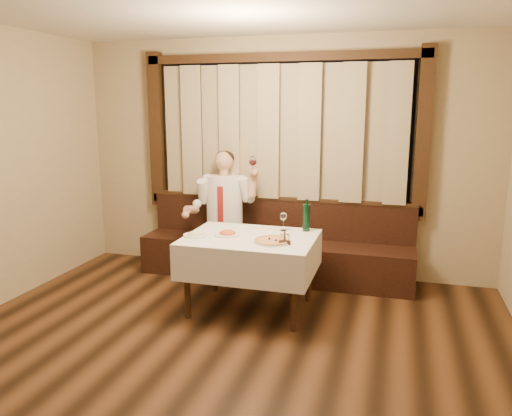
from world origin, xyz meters
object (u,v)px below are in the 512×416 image
(seated_man, at_px, (223,205))
(pasta_cream, at_px, (195,233))
(dining_table, at_px, (250,247))
(cruet_caddy, at_px, (285,240))
(pizza, at_px, (272,241))
(pasta_red, at_px, (227,232))
(banquette, at_px, (275,251))
(green_bottle, at_px, (306,217))

(seated_man, bearing_deg, pasta_cream, -84.84)
(dining_table, relative_size, cruet_caddy, 10.76)
(cruet_caddy, distance_m, seated_man, 1.51)
(pizza, height_order, pasta_red, pasta_red)
(dining_table, relative_size, seated_man, 0.85)
(pizza, height_order, seated_man, seated_man)
(pasta_red, height_order, pasta_cream, pasta_red)
(banquette, xyz_separation_m, dining_table, (0.00, -1.02, 0.34))
(pasta_cream, relative_size, green_bottle, 0.70)
(green_bottle, distance_m, seated_man, 1.24)
(pizza, bearing_deg, pasta_cream, 178.22)
(cruet_caddy, bearing_deg, seated_man, 115.56)
(banquette, distance_m, pizza, 1.29)
(pasta_red, distance_m, pasta_cream, 0.31)
(pizza, bearing_deg, banquette, 102.34)
(green_bottle, bearing_deg, pasta_red, -152.11)
(banquette, distance_m, cruet_caddy, 1.36)
(dining_table, height_order, green_bottle, green_bottle)
(cruet_caddy, height_order, seated_man, seated_man)
(pasta_cream, bearing_deg, seated_man, 95.16)
(pizza, xyz_separation_m, pasta_cream, (-0.78, 0.02, 0.02))
(banquette, relative_size, pasta_cream, 13.40)
(pizza, distance_m, cruet_caddy, 0.14)
(dining_table, bearing_deg, pizza, -30.73)
(pasta_red, bearing_deg, pasta_cream, -158.93)
(dining_table, relative_size, green_bottle, 3.73)
(dining_table, relative_size, pasta_red, 4.86)
(pasta_cream, height_order, green_bottle, green_bottle)
(dining_table, height_order, pizza, pizza)
(pasta_cream, distance_m, seated_man, 1.07)
(banquette, xyz_separation_m, cruet_caddy, (0.39, -1.21, 0.49))
(banquette, distance_m, green_bottle, 1.01)
(pizza, relative_size, pasta_red, 1.35)
(pizza, bearing_deg, seated_man, 128.96)
(pasta_red, distance_m, green_bottle, 0.82)
(pizza, height_order, cruet_caddy, cruet_caddy)
(pasta_red, height_order, cruet_caddy, cruet_caddy)
(green_bottle, xyz_separation_m, cruet_caddy, (-0.10, -0.55, -0.10))
(pasta_red, relative_size, cruet_caddy, 2.21)
(banquette, height_order, seated_man, seated_man)
(seated_man, bearing_deg, green_bottle, -27.17)
(pasta_cream, bearing_deg, green_bottle, 25.99)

